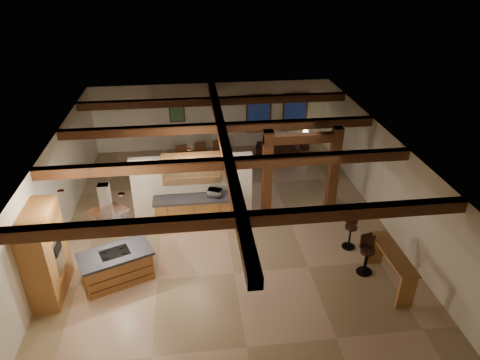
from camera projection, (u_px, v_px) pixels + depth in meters
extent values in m
plane|color=tan|center=(226.00, 222.00, 13.80)|extent=(12.00, 12.00, 0.00)
plane|color=silver|center=(213.00, 116.00, 18.35)|extent=(10.00, 0.00, 10.00)
plane|color=silver|center=(254.00, 339.00, 7.87)|extent=(10.00, 0.00, 10.00)
plane|color=silver|center=(56.00, 193.00, 12.58)|extent=(0.00, 12.00, 12.00)
plane|color=silver|center=(381.00, 174.00, 13.64)|extent=(0.00, 12.00, 12.00)
plane|color=#341610|center=(224.00, 139.00, 12.42)|extent=(12.00, 12.00, 0.00)
cube|color=#442711|center=(241.00, 220.00, 8.99)|extent=(10.00, 0.25, 0.28)
cube|color=#442711|center=(229.00, 163.00, 11.35)|extent=(10.00, 0.25, 0.28)
cube|color=#442711|center=(221.00, 128.00, 13.62)|extent=(10.00, 0.25, 0.28)
cube|color=#442711|center=(215.00, 101.00, 15.98)|extent=(10.00, 0.25, 0.28)
cube|color=#442711|center=(224.00, 144.00, 12.48)|extent=(0.28, 12.00, 0.28)
cube|color=#442711|center=(267.00, 173.00, 13.69)|extent=(0.30, 0.30, 2.90)
cube|color=#442711|center=(334.00, 169.00, 13.93)|extent=(0.30, 0.30, 2.90)
cube|color=#442711|center=(303.00, 138.00, 13.26)|extent=(2.50, 0.28, 0.28)
cube|color=silver|center=(193.00, 187.00, 13.61)|extent=(3.80, 0.18, 2.20)
cube|color=#AD7E37|center=(45.00, 254.00, 10.46)|extent=(0.64, 1.60, 2.40)
cube|color=silver|center=(58.00, 255.00, 10.52)|extent=(0.06, 0.62, 0.95)
cube|color=black|center=(58.00, 248.00, 10.43)|extent=(0.01, 0.50, 0.28)
cube|color=#AD7E37|center=(194.00, 211.00, 13.58)|extent=(2.40, 0.60, 0.86)
cube|color=black|center=(193.00, 199.00, 13.36)|extent=(2.50, 0.66, 0.08)
cube|color=#AD7E37|center=(191.00, 169.00, 13.09)|extent=(1.80, 0.34, 0.95)
cube|color=silver|center=(192.00, 171.00, 12.93)|extent=(1.74, 0.02, 0.90)
pyramid|color=silver|center=(110.00, 226.00, 10.59)|extent=(1.10, 1.10, 0.45)
cube|color=silver|center=(105.00, 198.00, 10.21)|extent=(0.26, 0.22, 0.73)
cube|color=#442711|center=(259.00, 114.00, 18.48)|extent=(1.10, 0.05, 1.70)
cube|color=black|center=(259.00, 114.00, 18.46)|extent=(0.95, 0.02, 1.55)
cube|color=#442711|center=(295.00, 112.00, 18.65)|extent=(1.10, 0.05, 1.70)
cube|color=black|center=(295.00, 112.00, 18.63)|extent=(0.95, 0.02, 1.55)
cube|color=#442711|center=(177.00, 113.00, 18.01)|extent=(0.65, 0.04, 0.85)
cube|color=#26592B|center=(177.00, 113.00, 17.99)|extent=(0.55, 0.01, 0.75)
cylinder|color=silver|center=(121.00, 194.00, 9.71)|extent=(0.16, 0.16, 0.03)
cylinder|color=silver|center=(190.00, 149.00, 11.89)|extent=(0.16, 0.16, 0.03)
cylinder|color=silver|center=(61.00, 191.00, 9.83)|extent=(0.16, 0.16, 0.03)
cube|color=#AD7E37|center=(117.00, 268.00, 11.22)|extent=(1.91, 1.44, 0.82)
cube|color=black|center=(115.00, 254.00, 11.01)|extent=(2.06, 1.59, 0.08)
cube|color=black|center=(115.00, 253.00, 10.98)|extent=(0.84, 0.71, 0.02)
imported|color=#371C0D|center=(205.00, 171.00, 16.38)|extent=(1.82, 1.34, 0.57)
imported|color=black|center=(278.00, 147.00, 18.34)|extent=(1.97, 1.15, 0.54)
imported|color=#B2B2B7|center=(215.00, 193.00, 13.36)|extent=(0.51, 0.44, 0.24)
cube|color=#AD7E37|center=(393.00, 254.00, 10.83)|extent=(0.53, 1.92, 0.06)
cube|color=#AD7E37|center=(406.00, 292.00, 10.32)|extent=(0.43, 0.11, 0.95)
cube|color=#AD7E37|center=(376.00, 249.00, 11.81)|extent=(0.43, 0.11, 0.95)
cube|color=#442711|center=(305.00, 143.00, 18.80)|extent=(0.56, 0.56, 0.54)
cylinder|color=black|center=(305.00, 135.00, 18.64)|extent=(0.06, 0.06, 0.15)
cone|color=#FFE299|center=(306.00, 132.00, 18.56)|extent=(0.27, 0.27, 0.17)
cylinder|color=black|center=(368.00, 251.00, 11.34)|extent=(0.36, 0.36, 0.07)
cube|color=black|center=(366.00, 240.00, 11.37)|extent=(0.34, 0.12, 0.40)
cylinder|color=black|center=(366.00, 261.00, 11.51)|extent=(0.06, 0.06, 0.70)
cylinder|color=black|center=(365.00, 271.00, 11.68)|extent=(0.40, 0.40, 0.03)
cylinder|color=black|center=(367.00, 252.00, 11.33)|extent=(0.36, 0.36, 0.07)
cube|color=black|center=(368.00, 241.00, 11.36)|extent=(0.33, 0.16, 0.40)
cylinder|color=black|center=(365.00, 262.00, 11.49)|extent=(0.06, 0.06, 0.69)
cylinder|color=black|center=(363.00, 272.00, 11.66)|extent=(0.40, 0.40, 0.03)
cylinder|color=black|center=(351.00, 227.00, 12.32)|extent=(0.35, 0.35, 0.07)
cube|color=black|center=(352.00, 218.00, 12.36)|extent=(0.32, 0.16, 0.39)
cylinder|color=black|center=(350.00, 237.00, 12.49)|extent=(0.06, 0.06, 0.69)
cylinder|color=black|center=(348.00, 246.00, 12.65)|extent=(0.39, 0.39, 0.03)
cube|color=#442711|center=(191.00, 178.00, 15.46)|extent=(0.54, 0.54, 0.06)
cube|color=#442711|center=(189.00, 166.00, 15.45)|extent=(0.44, 0.16, 0.79)
cylinder|color=#442711|center=(188.00, 187.00, 15.38)|extent=(0.05, 0.05, 0.44)
cylinder|color=#442711|center=(198.00, 186.00, 15.49)|extent=(0.05, 0.05, 0.44)
cylinder|color=#442711|center=(185.00, 183.00, 15.67)|extent=(0.05, 0.05, 0.44)
cylinder|color=#442711|center=(195.00, 181.00, 15.78)|extent=(0.05, 0.05, 0.44)
cube|color=#442711|center=(181.00, 161.00, 16.67)|extent=(0.54, 0.54, 0.06)
cube|color=#442711|center=(182.00, 155.00, 16.30)|extent=(0.44, 0.16, 0.79)
cylinder|color=#442711|center=(185.00, 165.00, 16.99)|extent=(0.05, 0.05, 0.44)
cylinder|color=#442711|center=(176.00, 166.00, 16.88)|extent=(0.05, 0.05, 0.44)
cylinder|color=#442711|center=(187.00, 168.00, 16.70)|extent=(0.05, 0.05, 0.44)
cylinder|color=#442711|center=(178.00, 170.00, 16.58)|extent=(0.05, 0.05, 0.44)
cube|color=#442711|center=(210.00, 175.00, 15.69)|extent=(0.54, 0.54, 0.06)
cube|color=#442711|center=(208.00, 163.00, 15.69)|extent=(0.44, 0.16, 0.79)
cylinder|color=#442711|center=(208.00, 184.00, 15.61)|extent=(0.05, 0.05, 0.44)
cylinder|color=#442711|center=(217.00, 182.00, 15.72)|extent=(0.05, 0.05, 0.44)
cylinder|color=#442711|center=(205.00, 179.00, 15.90)|extent=(0.05, 0.05, 0.44)
cylinder|color=#442711|center=(214.00, 178.00, 16.01)|extent=(0.05, 0.05, 0.44)
cube|color=#442711|center=(199.00, 159.00, 16.90)|extent=(0.54, 0.54, 0.06)
cube|color=#442711|center=(200.00, 152.00, 16.53)|extent=(0.44, 0.16, 0.79)
cylinder|color=#442711|center=(203.00, 162.00, 17.22)|extent=(0.05, 0.05, 0.44)
cylinder|color=#442711|center=(194.00, 163.00, 17.11)|extent=(0.05, 0.05, 0.44)
cylinder|color=#442711|center=(205.00, 165.00, 16.93)|extent=(0.05, 0.05, 0.44)
cylinder|color=#442711|center=(196.00, 167.00, 16.82)|extent=(0.05, 0.05, 0.44)
cube|color=#442711|center=(229.00, 171.00, 15.92)|extent=(0.54, 0.54, 0.06)
cube|color=#442711|center=(227.00, 160.00, 15.92)|extent=(0.44, 0.16, 0.79)
cylinder|color=#442711|center=(226.00, 180.00, 15.84)|extent=(0.05, 0.05, 0.44)
cylinder|color=#442711|center=(236.00, 179.00, 15.95)|extent=(0.05, 0.05, 0.44)
cylinder|color=#442711|center=(223.00, 176.00, 16.13)|extent=(0.05, 0.05, 0.44)
cylinder|color=#442711|center=(232.00, 175.00, 16.25)|extent=(0.05, 0.05, 0.44)
cube|color=#442711|center=(217.00, 156.00, 17.13)|extent=(0.54, 0.54, 0.06)
cube|color=#442711|center=(218.00, 149.00, 16.77)|extent=(0.44, 0.16, 0.79)
cylinder|color=#442711|center=(220.00, 159.00, 17.46)|extent=(0.05, 0.05, 0.44)
cylinder|color=#442711|center=(212.00, 160.00, 17.34)|extent=(0.05, 0.05, 0.44)
cylinder|color=#442711|center=(223.00, 162.00, 17.16)|extent=(0.05, 0.05, 0.44)
cylinder|color=#442711|center=(214.00, 164.00, 17.05)|extent=(0.05, 0.05, 0.44)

